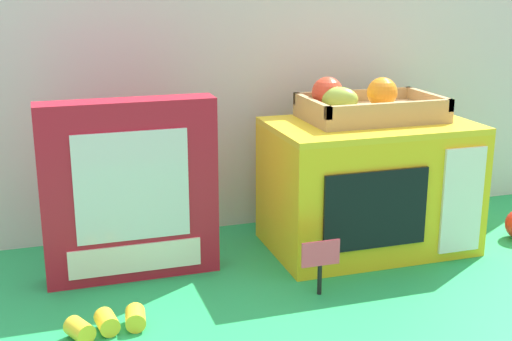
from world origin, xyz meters
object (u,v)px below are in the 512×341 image
object	(u,v)px
food_groups_crate	(363,105)
price_sign	(320,259)
toy_microwave	(369,186)
loose_toy_banana	(108,323)
cookie_set_box	(130,191)

from	to	relation	value
food_groups_crate	price_sign	xyz separation A→B (m)	(-0.18, -0.22, -0.22)
toy_microwave	price_sign	world-z (taller)	toy_microwave
loose_toy_banana	price_sign	bearing A→B (deg)	3.69
price_sign	loose_toy_banana	distance (m)	0.37
price_sign	loose_toy_banana	xyz separation A→B (m)	(-0.37, -0.02, -0.05)
toy_microwave	price_sign	bearing A→B (deg)	-134.77
food_groups_crate	loose_toy_banana	xyz separation A→B (m)	(-0.55, -0.24, -0.27)
toy_microwave	food_groups_crate	bearing A→B (deg)	94.28
toy_microwave	food_groups_crate	distance (m)	0.16
toy_microwave	loose_toy_banana	xyz separation A→B (m)	(-0.55, -0.21, -0.11)
food_groups_crate	loose_toy_banana	world-z (taller)	food_groups_crate
toy_microwave	cookie_set_box	xyz separation A→B (m)	(-0.48, -0.00, 0.04)
food_groups_crate	loose_toy_banana	distance (m)	0.66
price_sign	loose_toy_banana	size ratio (longest dim) A/B	0.77
food_groups_crate	loose_toy_banana	size ratio (longest dim) A/B	2.08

